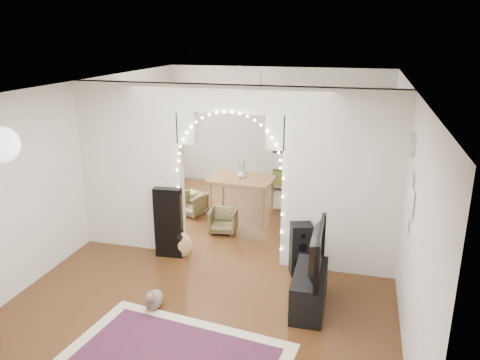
% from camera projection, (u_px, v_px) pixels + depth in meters
% --- Properties ---
extents(floor, '(7.50, 7.50, 0.00)m').
position_uv_depth(floor, '(231.00, 256.00, 7.48)').
color(floor, black).
rests_on(floor, ground).
extents(ceiling, '(5.00, 7.50, 0.02)m').
position_uv_depth(ceiling, '(230.00, 85.00, 6.67)').
color(ceiling, white).
rests_on(ceiling, wall_back).
extents(wall_back, '(5.00, 0.02, 2.70)m').
position_uv_depth(wall_back, '(277.00, 128.00, 10.53)').
color(wall_back, silver).
rests_on(wall_back, floor).
extents(wall_front, '(5.00, 0.02, 2.70)m').
position_uv_depth(wall_front, '(98.00, 311.00, 3.62)').
color(wall_front, silver).
rests_on(wall_front, floor).
extents(wall_left, '(0.02, 7.50, 2.70)m').
position_uv_depth(wall_left, '(85.00, 164.00, 7.69)').
color(wall_left, silver).
rests_on(wall_left, floor).
extents(wall_right, '(0.02, 7.50, 2.70)m').
position_uv_depth(wall_right, '(405.00, 189.00, 6.46)').
color(wall_right, silver).
rests_on(wall_right, floor).
extents(divider_wall, '(5.00, 0.20, 2.70)m').
position_uv_depth(divider_wall, '(231.00, 170.00, 7.05)').
color(divider_wall, silver).
rests_on(divider_wall, floor).
extents(fairy_lights, '(1.64, 0.04, 1.60)m').
position_uv_depth(fairy_lights, '(228.00, 165.00, 6.89)').
color(fairy_lights, '#FFEABF').
rests_on(fairy_lights, divider_wall).
extents(window, '(0.04, 1.20, 1.40)m').
position_uv_depth(window, '(137.00, 133.00, 9.29)').
color(window, white).
rests_on(window, wall_left).
extents(wall_clock, '(0.03, 0.31, 0.31)m').
position_uv_depth(wall_clock, '(413.00, 145.00, 5.68)').
color(wall_clock, white).
rests_on(wall_clock, wall_right).
extents(picture_frames, '(0.02, 0.50, 0.70)m').
position_uv_depth(picture_frames, '(410.00, 202.00, 5.50)').
color(picture_frames, white).
rests_on(picture_frames, wall_right).
extents(paper_lantern, '(0.40, 0.40, 0.40)m').
position_uv_depth(paper_lantern, '(1.00, 145.00, 5.06)').
color(paper_lantern, white).
rests_on(paper_lantern, ceiling).
extents(ceiling_fan, '(1.10, 1.10, 0.30)m').
position_uv_depth(ceiling_fan, '(261.00, 90.00, 8.60)').
color(ceiling_fan, gold).
rests_on(ceiling_fan, ceiling).
extents(guitar_case, '(0.44, 0.18, 1.13)m').
position_uv_depth(guitar_case, '(169.00, 223.00, 7.31)').
color(guitar_case, black).
rests_on(guitar_case, floor).
extents(acoustic_guitar, '(0.37, 0.17, 0.89)m').
position_uv_depth(acoustic_guitar, '(181.00, 235.00, 7.31)').
color(acoustic_guitar, '#C07F4C').
rests_on(acoustic_guitar, floor).
extents(tabby_cat, '(0.26, 0.50, 0.33)m').
position_uv_depth(tabby_cat, '(154.00, 299.00, 6.01)').
color(tabby_cat, brown).
rests_on(tabby_cat, floor).
extents(floor_speaker, '(0.37, 0.35, 0.78)m').
position_uv_depth(floor_speaker, '(301.00, 249.00, 6.82)').
color(floor_speaker, black).
rests_on(floor_speaker, floor).
extents(media_console, '(0.42, 1.01, 0.50)m').
position_uv_depth(media_console, '(309.00, 290.00, 6.01)').
color(media_console, black).
rests_on(media_console, floor).
extents(tv, '(0.16, 1.08, 0.62)m').
position_uv_depth(tv, '(311.00, 250.00, 5.84)').
color(tv, black).
rests_on(tv, media_console).
extents(bookcase, '(1.61, 0.76, 1.60)m').
position_uv_depth(bookcase, '(310.00, 169.00, 9.37)').
color(bookcase, tan).
rests_on(bookcase, floor).
extents(dining_table, '(1.26, 0.89, 0.76)m').
position_uv_depth(dining_table, '(242.00, 182.00, 8.94)').
color(dining_table, brown).
rests_on(dining_table, floor).
extents(flower_vase, '(0.20, 0.20, 0.19)m').
position_uv_depth(flower_vase, '(242.00, 173.00, 8.89)').
color(flower_vase, silver).
rests_on(flower_vase, dining_table).
extents(dining_chair_left, '(0.60, 0.61, 0.44)m').
position_uv_depth(dining_chair_left, '(192.00, 204.00, 9.12)').
color(dining_chair_left, brown).
rests_on(dining_chair_left, floor).
extents(dining_chair_right, '(0.50, 0.52, 0.43)m').
position_uv_depth(dining_chair_right, '(223.00, 221.00, 8.30)').
color(dining_chair_right, brown).
rests_on(dining_chair_right, floor).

